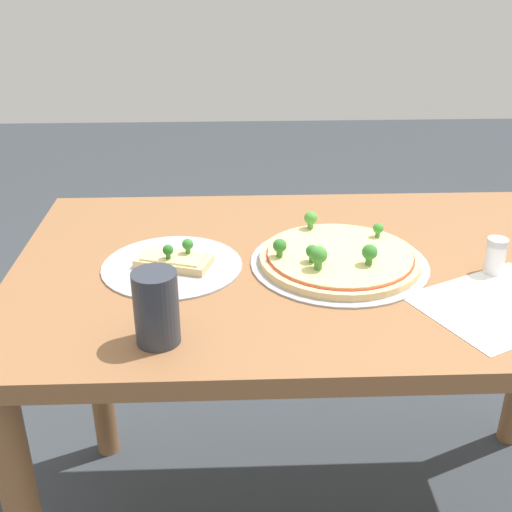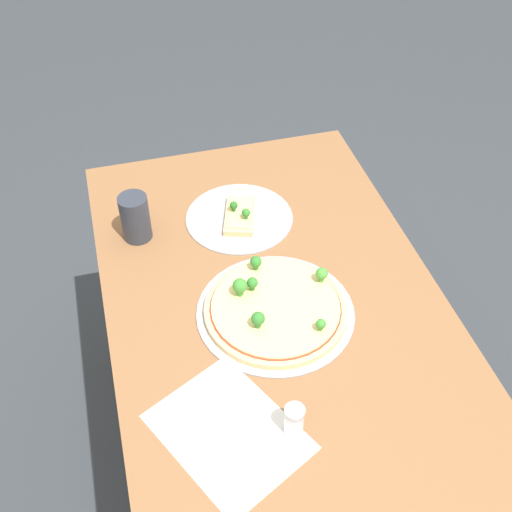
# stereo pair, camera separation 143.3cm
# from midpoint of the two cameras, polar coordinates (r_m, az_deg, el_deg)

# --- Properties ---
(ground_plane) EXTENTS (8.00, 8.00, 0.00)m
(ground_plane) POSITION_cam_midpoint_polar(r_m,az_deg,el_deg) (1.73, 22.27, -26.14)
(ground_plane) COLOR #33383D
(dining_table) EXTENTS (1.27, 0.73, 0.74)m
(dining_table) POSITION_cam_midpoint_polar(r_m,az_deg,el_deg) (1.19, 30.72, -14.94)
(dining_table) COLOR brown
(dining_table) RESTS_ON ground_plane
(pizza_tray_whole) EXTENTS (0.34, 0.34, 0.07)m
(pizza_tray_whole) POSITION_cam_midpoint_polar(r_m,az_deg,el_deg) (1.10, 32.23, -11.48)
(pizza_tray_whole) COLOR #A3A3A8
(pizza_tray_whole) RESTS_ON dining_table
(pizza_tray_slice) EXTENTS (0.27, 0.27, 0.05)m
(pizza_tray_slice) POSITION_cam_midpoint_polar(r_m,az_deg,el_deg) (1.24, 23.49, -0.36)
(pizza_tray_slice) COLOR #A3A3A8
(pizza_tray_slice) RESTS_ON dining_table
(drinking_cup) EXTENTS (0.07, 0.07, 0.12)m
(drinking_cup) POSITION_cam_midpoint_polar(r_m,az_deg,el_deg) (1.08, 13.25, -0.81)
(drinking_cup) COLOR #2D333D
(drinking_cup) RESTS_ON dining_table
(condiment_shaker) EXTENTS (0.04, 0.04, 0.07)m
(condiment_shaker) POSITION_cam_midpoint_polar(r_m,az_deg,el_deg) (1.00, 41.04, -23.71)
(condiment_shaker) COLOR silver
(condiment_shaker) RESTS_ON dining_table
(paper_menu) EXTENTS (0.34, 0.31, 0.00)m
(paper_menu) POSITION_cam_midpoint_polar(r_m,az_deg,el_deg) (0.97, 34.09, -26.50)
(paper_menu) COLOR white
(paper_menu) RESTS_ON dining_table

